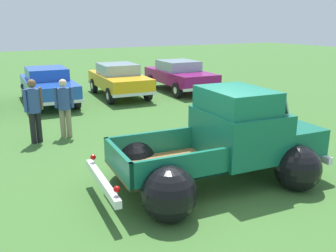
{
  "coord_description": "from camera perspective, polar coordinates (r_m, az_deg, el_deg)",
  "views": [
    {
      "loc": [
        -4.13,
        -5.69,
        3.19
      ],
      "look_at": [
        0.0,
        1.78,
        0.78
      ],
      "focal_mm": 39.49,
      "sensor_mm": 36.0,
      "label": 1
    }
  ],
  "objects": [
    {
      "name": "lane_cone_0",
      "position": [
        10.58,
        13.6,
        -0.47
      ],
      "size": [
        0.36,
        0.36,
        0.63
      ],
      "color": "black",
      "rests_on": "ground"
    },
    {
      "name": "spectator_0",
      "position": [
        10.81,
        -15.7,
        3.22
      ],
      "size": [
        0.53,
        0.43,
        1.67
      ],
      "rotation": [
        0.0,
        0.0,
        1.24
      ],
      "color": "gray",
      "rests_on": "ground"
    },
    {
      "name": "show_car_3",
      "position": [
        17.68,
        1.79,
        7.93
      ],
      "size": [
        2.11,
        4.41,
        1.43
      ],
      "rotation": [
        0.0,
        0.0,
        -1.62
      ],
      "color": "black",
      "rests_on": "ground"
    },
    {
      "name": "show_car_1",
      "position": [
        15.64,
        -18.05,
        6.13
      ],
      "size": [
        2.01,
        4.49,
        1.43
      ],
      "rotation": [
        0.0,
        0.0,
        -1.62
      ],
      "color": "black",
      "rests_on": "ground"
    },
    {
      "name": "spectator_1",
      "position": [
        10.51,
        -20.01,
        2.78
      ],
      "size": [
        0.53,
        0.42,
        1.75
      ],
      "rotation": [
        0.0,
        0.0,
        1.86
      ],
      "color": "black",
      "rests_on": "ground"
    },
    {
      "name": "vintage_pickup_truck",
      "position": [
        7.64,
        9.17,
        -3.01
      ],
      "size": [
        4.75,
        3.04,
        1.96
      ],
      "rotation": [
        0.0,
        0.0,
        -0.08
      ],
      "color": "black",
      "rests_on": "ground"
    },
    {
      "name": "ground_plane",
      "position": [
        7.72,
        6.49,
        -8.74
      ],
      "size": [
        80.0,
        80.0,
        0.0
      ],
      "primitive_type": "plane",
      "color": "#3D6B2D"
    },
    {
      "name": "show_car_2",
      "position": [
        16.49,
        -7.6,
        7.22
      ],
      "size": [
        2.13,
        4.34,
        1.43
      ],
      "rotation": [
        0.0,
        0.0,
        -1.65
      ],
      "color": "black",
      "rests_on": "ground"
    },
    {
      "name": "lane_cone_1",
      "position": [
        9.45,
        21.56,
        -3.11
      ],
      "size": [
        0.36,
        0.36,
        0.63
      ],
      "color": "black",
      "rests_on": "ground"
    }
  ]
}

